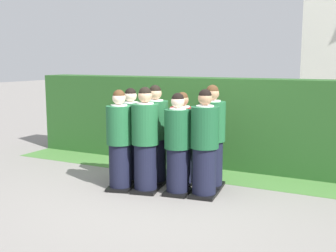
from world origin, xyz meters
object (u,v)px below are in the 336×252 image
at_px(student_rear_row_3, 212,139).
at_px(student_front_row_1, 145,142).
at_px(student_rear_row_1, 155,137).
at_px(student_in_red_blazer, 182,141).
at_px(student_front_row_3, 204,146).
at_px(student_front_row_0, 120,142).
at_px(student_rear_row_0, 131,137).
at_px(student_front_row_2, 178,147).

bearing_deg(student_rear_row_3, student_front_row_1, -141.45).
relative_size(student_rear_row_1, student_in_red_blazer, 1.07).
xyz_separation_m(student_front_row_3, student_rear_row_3, (-0.08, 0.50, 0.02)).
bearing_deg(student_in_red_blazer, student_front_row_0, -138.79).
relative_size(student_front_row_1, student_rear_row_0, 1.03).
height_order(student_front_row_3, student_rear_row_1, student_rear_row_1).
bearing_deg(student_front_row_2, student_in_red_blazer, 107.17).
bearing_deg(student_rear_row_3, student_front_row_0, -149.06).
relative_size(student_rear_row_0, student_in_red_blazer, 1.03).
relative_size(student_front_row_3, student_rear_row_3, 0.98).
bearing_deg(student_rear_row_3, student_front_row_2, -120.84).
bearing_deg(student_front_row_3, student_front_row_0, -168.44).
bearing_deg(student_in_red_blazer, student_rear_row_0, -169.06).
bearing_deg(student_rear_row_0, student_front_row_0, -78.28).
distance_m(student_front_row_3, student_rear_row_1, 1.09).
relative_size(student_rear_row_1, student_rear_row_3, 0.99).
height_order(student_front_row_1, student_front_row_2, student_front_row_1).
distance_m(student_front_row_1, student_rear_row_3, 1.11).
height_order(student_front_row_0, student_rear_row_3, student_rear_row_3).
bearing_deg(student_front_row_2, student_front_row_1, -167.94).
bearing_deg(student_front_row_0, student_rear_row_1, 60.75).
relative_size(student_front_row_0, student_rear_row_0, 1.00).
relative_size(student_front_row_0, student_front_row_3, 0.98).
bearing_deg(student_in_red_blazer, student_rear_row_3, 8.97).
bearing_deg(student_rear_row_3, student_rear_row_0, -169.75).
xyz_separation_m(student_front_row_0, student_front_row_2, (0.95, 0.20, -0.02)).
distance_m(student_front_row_2, student_in_red_blazer, 0.52).
height_order(student_rear_row_0, student_rear_row_3, student_rear_row_3).
distance_m(student_front_row_2, student_rear_row_1, 0.74).
bearing_deg(student_front_row_1, student_front_row_0, -168.46).
bearing_deg(student_front_row_1, student_in_red_blazer, 59.09).
distance_m(student_front_row_3, student_rear_row_0, 1.50).
relative_size(student_front_row_0, student_in_red_blazer, 1.04).
bearing_deg(student_rear_row_3, student_in_red_blazer, -171.03).
height_order(student_front_row_2, student_rear_row_3, student_rear_row_3).
distance_m(student_front_row_2, student_rear_row_3, 0.68).
height_order(student_front_row_1, student_in_red_blazer, student_front_row_1).
bearing_deg(student_front_row_3, student_in_red_blazer, 144.01).
bearing_deg(student_in_red_blazer, student_front_row_3, -35.99).
bearing_deg(student_in_red_blazer, student_front_row_2, -72.83).
bearing_deg(student_front_row_1, student_rear_row_1, 100.81).
bearing_deg(student_rear_row_0, student_front_row_3, -9.30).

